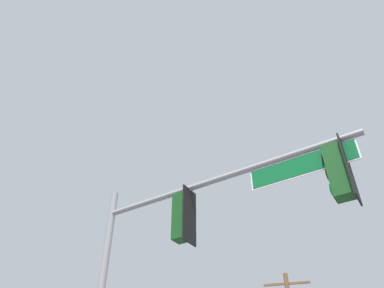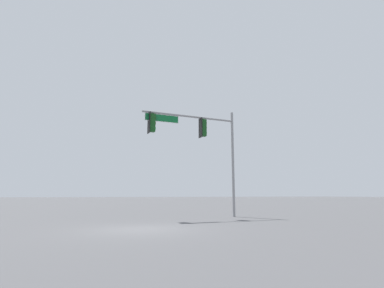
{
  "view_description": "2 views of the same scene",
  "coord_description": "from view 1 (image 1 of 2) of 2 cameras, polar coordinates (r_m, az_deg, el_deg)",
  "views": [
    {
      "loc": [
        -0.04,
        -10.94,
        1.92
      ],
      "look_at": [
        -4.4,
        -5.11,
        7.5
      ],
      "focal_mm": 35.0,
      "sensor_mm": 36.0,
      "label": 1
    },
    {
      "loc": [
        2.22,
        12.68,
        1.4
      ],
      "look_at": [
        -4.15,
        -5.42,
        4.67
      ],
      "focal_mm": 28.0,
      "sensor_mm": 36.0,
      "label": 2
    }
  ],
  "objects": [
    {
      "name": "signal_pole_near",
      "position": [
        8.01,
        1.29,
        -13.88
      ],
      "size": [
        6.33,
        0.8,
        6.96
      ],
      "color": "gray",
      "rests_on": "ground_plane"
    }
  ]
}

